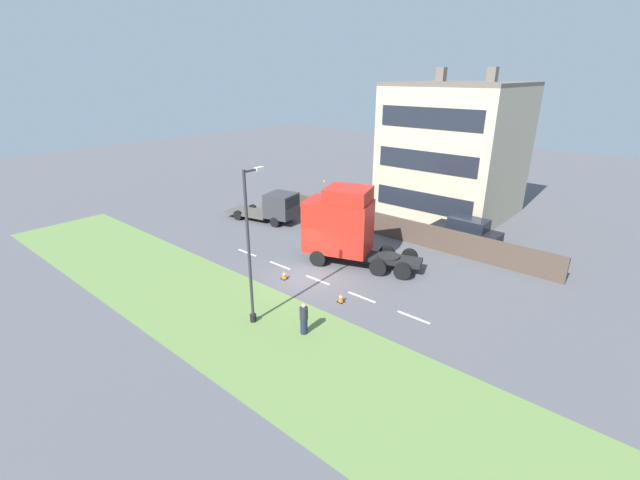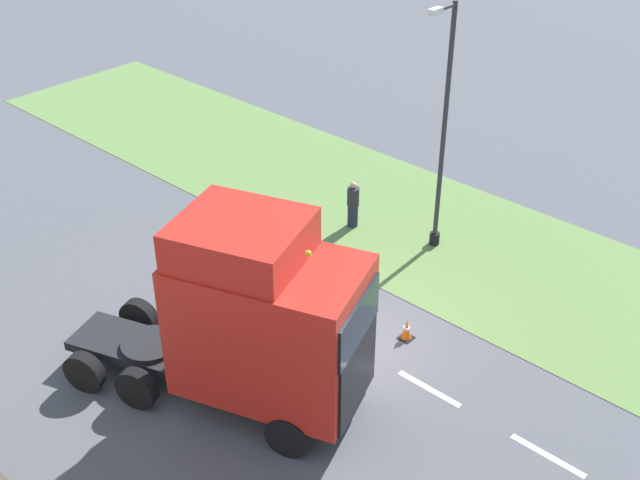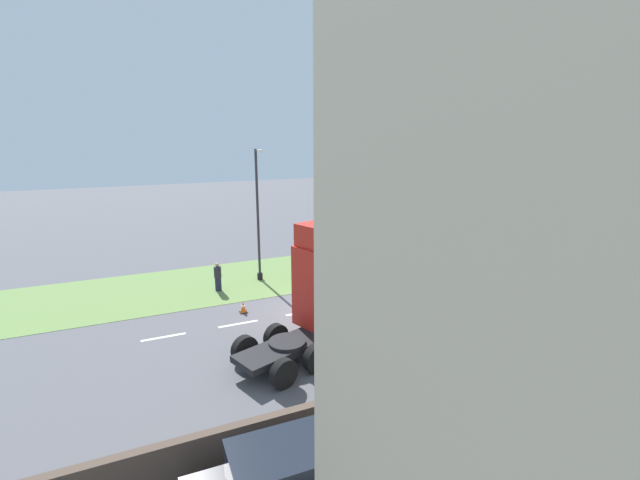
{
  "view_description": "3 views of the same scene",
  "coord_description": "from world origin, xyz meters",
  "px_view_note": "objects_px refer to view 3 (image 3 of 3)",
  "views": [
    {
      "loc": [
        -17.22,
        -15.66,
        11.44
      ],
      "look_at": [
        -0.95,
        -1.7,
        3.09
      ],
      "focal_mm": 24.0,
      "sensor_mm": 36.0,
      "label": 1
    },
    {
      "loc": [
        12.61,
        10.37,
        13.36
      ],
      "look_at": [
        -1.14,
        -2.12,
        1.8
      ],
      "focal_mm": 45.0,
      "sensor_mm": 36.0,
      "label": 2
    },
    {
      "loc": [
        17.85,
        -7.77,
        8.36
      ],
      "look_at": [
        -2.34,
        1.2,
        2.88
      ],
      "focal_mm": 24.0,
      "sensor_mm": 36.0,
      "label": 3
    }
  ],
  "objects_px": {
    "lorry_cab": "(344,281)",
    "traffic_cone_trailing": "(243,307)",
    "pedestrian": "(218,277)",
    "traffic_cone_lead": "(324,294)",
    "flatbed_truck": "(552,298)",
    "lamp_post": "(258,221)"
  },
  "relations": [
    {
      "from": "flatbed_truck",
      "to": "traffic_cone_trailing",
      "type": "relative_size",
      "value": 11.25
    },
    {
      "from": "pedestrian",
      "to": "traffic_cone_lead",
      "type": "bearing_deg",
      "value": 54.11
    },
    {
      "from": "flatbed_truck",
      "to": "traffic_cone_trailing",
      "type": "bearing_deg",
      "value": 48.15
    },
    {
      "from": "lorry_cab",
      "to": "traffic_cone_trailing",
      "type": "height_order",
      "value": "lorry_cab"
    },
    {
      "from": "lorry_cab",
      "to": "pedestrian",
      "type": "relative_size",
      "value": 4.8
    },
    {
      "from": "pedestrian",
      "to": "traffic_cone_lead",
      "type": "xyz_separation_m",
      "value": [
        3.46,
        4.79,
        -0.49
      ]
    },
    {
      "from": "lorry_cab",
      "to": "traffic_cone_trailing",
      "type": "relative_size",
      "value": 13.21
    },
    {
      "from": "lorry_cab",
      "to": "traffic_cone_lead",
      "type": "height_order",
      "value": "lorry_cab"
    },
    {
      "from": "flatbed_truck",
      "to": "traffic_cone_trailing",
      "type": "height_order",
      "value": "flatbed_truck"
    },
    {
      "from": "lamp_post",
      "to": "traffic_cone_lead",
      "type": "height_order",
      "value": "lamp_post"
    },
    {
      "from": "lorry_cab",
      "to": "traffic_cone_trailing",
      "type": "xyz_separation_m",
      "value": [
        -4.24,
        -3.25,
        -2.22
      ]
    },
    {
      "from": "traffic_cone_lead",
      "to": "lorry_cab",
      "type": "bearing_deg",
      "value": -13.46
    },
    {
      "from": "lorry_cab",
      "to": "traffic_cone_trailing",
      "type": "bearing_deg",
      "value": -162.09
    },
    {
      "from": "pedestrian",
      "to": "traffic_cone_trailing",
      "type": "relative_size",
      "value": 2.75
    },
    {
      "from": "lorry_cab",
      "to": "traffic_cone_lead",
      "type": "distance_m",
      "value": 4.9
    },
    {
      "from": "traffic_cone_lead",
      "to": "traffic_cone_trailing",
      "type": "distance_m",
      "value": 4.27
    },
    {
      "from": "flatbed_truck",
      "to": "lorry_cab",
      "type": "bearing_deg",
      "value": 60.89
    },
    {
      "from": "lorry_cab",
      "to": "lamp_post",
      "type": "height_order",
      "value": "lamp_post"
    },
    {
      "from": "lamp_post",
      "to": "flatbed_truck",
      "type": "bearing_deg",
      "value": 41.97
    },
    {
      "from": "lamp_post",
      "to": "traffic_cone_lead",
      "type": "relative_size",
      "value": 13.08
    },
    {
      "from": "flatbed_truck",
      "to": "traffic_cone_lead",
      "type": "bearing_deg",
      "value": 36.51
    },
    {
      "from": "pedestrian",
      "to": "traffic_cone_trailing",
      "type": "distance_m",
      "value": 3.55
    }
  ]
}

